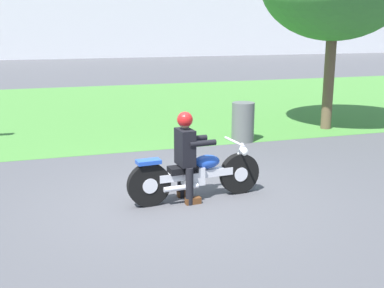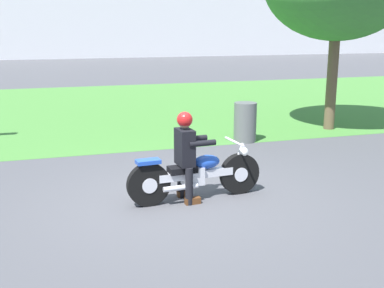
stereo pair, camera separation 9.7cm
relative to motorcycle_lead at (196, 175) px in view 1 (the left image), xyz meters
name	(u,v)px [view 1 (the left image)]	position (x,y,z in m)	size (l,w,h in m)	color
ground	(178,202)	(-0.32, -0.04, -0.40)	(120.00, 120.00, 0.00)	#4C4C51
grass_verge	(102,108)	(-0.32, 9.19, -0.40)	(60.00, 12.00, 0.01)	#478438
motorcycle_lead	(196,175)	(0.00, 0.00, 0.00)	(2.20, 0.66, 0.89)	black
rider_lead	(186,149)	(-0.17, -0.01, 0.42)	(0.57, 0.49, 1.41)	black
trash_can	(243,122)	(2.26, 3.40, 0.06)	(0.53, 0.53, 0.93)	#595E5B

